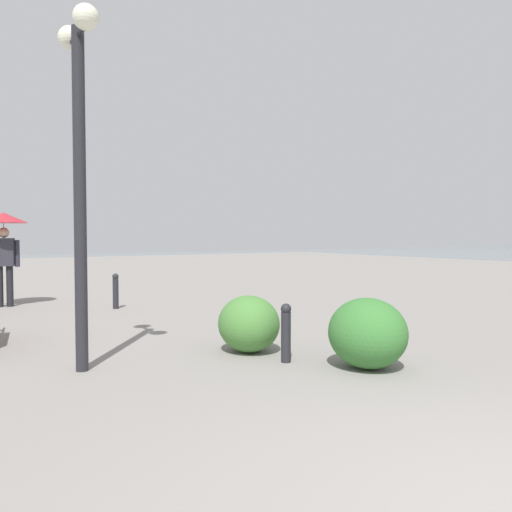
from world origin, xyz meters
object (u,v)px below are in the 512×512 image
at_px(pedestrian, 4,233).
at_px(bollard_near, 286,332).
at_px(lamppost, 79,136).
at_px(bollard_mid, 116,290).

xyz_separation_m(pedestrian, bollard_near, (-7.28, -2.22, -1.22)).
bearing_deg(lamppost, bollard_mid, -21.73).
bearing_deg(bollard_near, lamppost, 67.30).
bearing_deg(bollard_near, bollard_mid, 3.06).
height_order(pedestrian, bollard_near, pedestrian).
height_order(pedestrian, bollard_mid, pedestrian).
height_order(lamppost, bollard_near, lamppost).
distance_m(lamppost, bollard_mid, 5.62).
relative_size(lamppost, pedestrian, 1.97).
xyz_separation_m(lamppost, bollard_mid, (4.77, -1.90, -2.28)).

